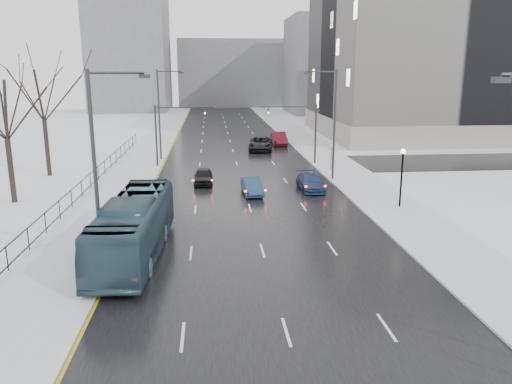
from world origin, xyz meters
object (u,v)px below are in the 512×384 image
object	(u,v)px
tree_park_e	(50,177)
bus	(134,227)
streetlight_l_near	(99,162)
streetlight_l_far	(161,110)
sedan_right_far	(310,182)
no_uturn_sign	(331,149)
sedan_right_near	(252,186)
streetlight_r_mid	(332,119)
tree_park_d	(15,204)
mast_signal_left	(166,128)
mast_signal_right	(306,127)
sedan_center_near	(203,176)
sedan_right_distant	(279,139)
sedan_right_cross	(261,144)
lamppost_r_mid	(402,169)

from	to	relation	value
tree_park_e	bus	size ratio (longest dim) A/B	1.15
streetlight_l_near	streetlight_l_far	xyz separation A→B (m)	(0.00, 32.00, 0.00)
streetlight_l_near	bus	size ratio (longest dim) A/B	0.85
streetlight_l_near	sedan_right_far	distance (m)	21.79
no_uturn_sign	sedan_right_far	size ratio (longest dim) A/B	0.59
sedan_right_near	streetlight_r_mid	bearing A→B (deg)	28.43
tree_park_d	mast_signal_left	bearing A→B (deg)	53.20
mast_signal_right	bus	xyz separation A→B (m)	(-14.33, -26.08, -2.43)
no_uturn_sign	sedan_right_near	bearing A→B (deg)	-134.38
streetlight_l_near	streetlight_l_far	world-z (taller)	same
mast_signal_right	sedan_center_near	size ratio (longest dim) A/B	1.60
no_uturn_sign	mast_signal_left	bearing A→B (deg)	166.40
streetlight_l_near	mast_signal_right	size ratio (longest dim) A/B	1.54
mast_signal_left	sedan_right_distant	world-z (taller)	mast_signal_left
bus	sedan_right_far	bearing A→B (deg)	51.76
streetlight_r_mid	streetlight_l_near	size ratio (longest dim) A/B	1.00
tree_park_d	sedan_center_near	xyz separation A→B (m)	(14.30, 5.36, 0.73)
tree_park_d	streetlight_l_far	size ratio (longest dim) A/B	1.25
tree_park_d	sedan_center_near	size ratio (longest dim) A/B	3.07
mast_signal_left	no_uturn_sign	xyz separation A→B (m)	(16.53, -4.00, -1.81)
streetlight_l_near	sedan_right_cross	xyz separation A→B (m)	(11.67, 37.96, -4.72)
tree_park_e	lamppost_r_mid	distance (m)	32.52
bus	sedan_center_near	distance (m)	17.81
streetlight_l_near	lamppost_r_mid	xyz separation A→B (m)	(19.17, 10.00, -2.67)
streetlight_r_mid	sedan_right_cross	size ratio (longest dim) A/B	1.62
streetlight_r_mid	no_uturn_sign	size ratio (longest dim) A/B	3.70
sedan_right_near	lamppost_r_mid	bearing A→B (deg)	-30.05
mast_signal_left	sedan_right_cross	xyz separation A→B (m)	(10.83, 9.96, -3.21)
lamppost_r_mid	bus	distance (m)	19.77
streetlight_l_near	mast_signal_right	bearing A→B (deg)	61.04
streetlight_l_near	sedan_right_distant	xyz separation A→B (m)	(14.62, 42.47, -4.72)
sedan_right_distant	streetlight_l_near	bearing A→B (deg)	-108.70
streetlight_l_near	bus	bearing A→B (deg)	58.75
bus	sedan_right_near	world-z (taller)	bus
sedan_center_near	sedan_right_cross	xyz separation A→B (m)	(7.00, 18.60, 0.17)
mast_signal_right	sedan_right_near	xyz separation A→B (m)	(-6.83, -12.89, -3.41)
tree_park_e	mast_signal_right	bearing A→B (deg)	8.90
mast_signal_right	mast_signal_left	bearing A→B (deg)	180.00
streetlight_l_far	sedan_right_far	world-z (taller)	streetlight_l_far
lamppost_r_mid	mast_signal_right	distance (m)	18.41
lamppost_r_mid	sedan_right_near	bearing A→B (deg)	154.04
no_uturn_sign	sedan_center_near	bearing A→B (deg)	-159.93
tree_park_d	sedan_right_far	bearing A→B (deg)	5.37
sedan_right_distant	bus	bearing A→B (deg)	-108.06
no_uturn_sign	bus	bearing A→B (deg)	-126.27
sedan_right_cross	tree_park_e	bearing A→B (deg)	-139.72
mast_signal_right	bus	bearing A→B (deg)	-118.78
tree_park_e	streetlight_l_near	size ratio (longest dim) A/B	1.35
tree_park_d	sedan_center_near	world-z (taller)	tree_park_d
streetlight_r_mid	sedan_right_distant	distance (m)	23.02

